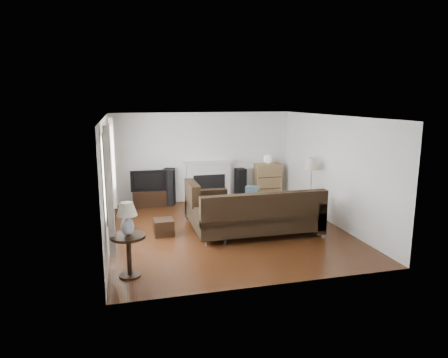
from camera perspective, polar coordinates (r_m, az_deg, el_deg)
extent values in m
cube|color=#47220F|center=(8.92, 0.48, -7.32)|extent=(5.10, 5.60, 0.04)
cube|color=white|center=(8.46, 0.51, 8.95)|extent=(5.10, 5.60, 0.04)
cube|color=white|center=(11.24, -3.11, 3.13)|extent=(5.00, 0.04, 2.50)
cube|color=white|center=(6.05, 7.21, -4.10)|extent=(5.00, 0.04, 2.50)
cube|color=white|center=(8.33, -16.37, -0.22)|extent=(0.04, 5.50, 2.50)
cube|color=white|center=(9.54, 15.17, 1.27)|extent=(0.04, 5.50, 2.50)
cube|color=olive|center=(8.08, -16.17, 1.61)|extent=(0.12, 2.74, 1.54)
cube|color=beige|center=(6.61, -16.01, -1.80)|extent=(0.10, 0.35, 2.10)
cube|color=beige|center=(9.60, -15.59, 2.22)|extent=(0.10, 0.35, 2.10)
cube|color=white|center=(11.28, -2.21, -0.32)|extent=(1.40, 0.26, 1.15)
cube|color=black|center=(11.00, -10.60, -2.69)|extent=(0.89, 0.40, 0.44)
imported|color=black|center=(10.90, -10.70, -0.13)|extent=(0.97, 0.13, 0.56)
cube|color=black|center=(11.00, -7.83, -1.10)|extent=(0.38, 0.41, 1.01)
cube|color=black|center=(11.45, 2.37, -0.75)|extent=(0.29, 0.33, 0.91)
cube|color=olive|center=(11.68, 6.25, -0.29)|extent=(0.75, 0.35, 1.03)
sphere|color=white|center=(11.56, 6.32, 2.84)|extent=(0.26, 0.26, 0.26)
cube|color=black|center=(8.53, 4.94, -4.94)|extent=(2.90, 2.12, 0.94)
cube|color=#9B734A|center=(10.12, 0.97, -3.90)|extent=(1.08, 0.73, 0.39)
cube|color=black|center=(8.66, -8.61, -6.83)|extent=(0.42, 0.42, 0.34)
cube|color=#A38F38|center=(9.91, 12.31, -1.27)|extent=(0.40, 0.40, 1.47)
cube|color=black|center=(6.77, -13.41, -10.65)|extent=(0.57, 0.57, 0.71)
cube|color=silver|center=(6.56, -13.65, -5.59)|extent=(0.33, 0.33, 0.54)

